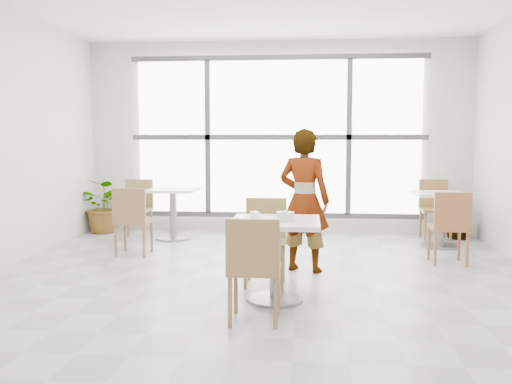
# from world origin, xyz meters

# --- Properties ---
(floor) EXTENTS (7.00, 7.00, 0.00)m
(floor) POSITION_xyz_m (0.00, 0.00, 0.00)
(floor) COLOR #9E9EA5
(floor) RESTS_ON ground
(wall_back) EXTENTS (6.00, 0.00, 6.00)m
(wall_back) POSITION_xyz_m (0.00, 3.50, 1.50)
(wall_back) COLOR silver
(wall_back) RESTS_ON ground
(wall_front) EXTENTS (6.00, 0.00, 6.00)m
(wall_front) POSITION_xyz_m (0.00, -3.50, 1.50)
(wall_front) COLOR silver
(wall_front) RESTS_ON ground
(window) EXTENTS (4.60, 0.07, 2.52)m
(window) POSITION_xyz_m (0.00, 3.44, 1.50)
(window) COLOR white
(window) RESTS_ON ground
(main_table) EXTENTS (0.80, 0.80, 0.75)m
(main_table) POSITION_xyz_m (0.18, -0.34, 0.52)
(main_table) COLOR silver
(main_table) RESTS_ON ground
(chair_near) EXTENTS (0.42, 0.42, 0.87)m
(chair_near) POSITION_xyz_m (0.05, -1.01, 0.50)
(chair_near) COLOR olive
(chair_near) RESTS_ON ground
(chair_far) EXTENTS (0.42, 0.42, 0.87)m
(chair_far) POSITION_xyz_m (0.04, 0.29, 0.50)
(chair_far) COLOR olive
(chair_far) RESTS_ON ground
(oatmeal_bowl) EXTENTS (0.21, 0.21, 0.09)m
(oatmeal_bowl) POSITION_xyz_m (0.27, -0.40, 0.79)
(oatmeal_bowl) COLOR silver
(oatmeal_bowl) RESTS_ON main_table
(coffee_cup) EXTENTS (0.16, 0.13, 0.07)m
(coffee_cup) POSITION_xyz_m (-0.01, -0.29, 0.78)
(coffee_cup) COLOR white
(coffee_cup) RESTS_ON main_table
(person) EXTENTS (0.68, 0.55, 1.59)m
(person) POSITION_xyz_m (0.43, 0.86, 0.80)
(person) COLOR black
(person) RESTS_ON ground
(bg_table_left) EXTENTS (0.70, 0.70, 0.75)m
(bg_table_left) POSITION_xyz_m (-1.50, 2.69, 0.49)
(bg_table_left) COLOR white
(bg_table_left) RESTS_ON ground
(bg_table_right) EXTENTS (0.70, 0.70, 0.75)m
(bg_table_right) POSITION_xyz_m (2.28, 2.43, 0.49)
(bg_table_right) COLOR silver
(bg_table_right) RESTS_ON ground
(bg_chair_left_near) EXTENTS (0.42, 0.42, 0.87)m
(bg_chair_left_near) POSITION_xyz_m (-1.73, 1.47, 0.50)
(bg_chair_left_near) COLOR brown
(bg_chair_left_near) RESTS_ON ground
(bg_chair_left_far) EXTENTS (0.42, 0.42, 0.87)m
(bg_chair_left_far) POSITION_xyz_m (-2.06, 2.76, 0.50)
(bg_chair_left_far) COLOR olive
(bg_chair_left_far) RESTS_ON ground
(bg_chair_right_near) EXTENTS (0.42, 0.42, 0.87)m
(bg_chair_right_near) POSITION_xyz_m (2.14, 1.31, 0.50)
(bg_chair_right_near) COLOR brown
(bg_chair_right_near) RESTS_ON ground
(bg_chair_right_far) EXTENTS (0.42, 0.42, 0.87)m
(bg_chair_right_far) POSITION_xyz_m (2.35, 3.12, 0.50)
(bg_chair_right_far) COLOR olive
(bg_chair_right_far) RESTS_ON ground
(plant_left) EXTENTS (0.94, 0.88, 0.85)m
(plant_left) POSITION_xyz_m (-2.70, 3.16, 0.43)
(plant_left) COLOR #378139
(plant_left) RESTS_ON ground
(plant_right) EXTENTS (0.42, 0.42, 0.70)m
(plant_right) POSITION_xyz_m (2.70, 3.11, 0.35)
(plant_right) COLOR #40853D
(plant_right) RESTS_ON ground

